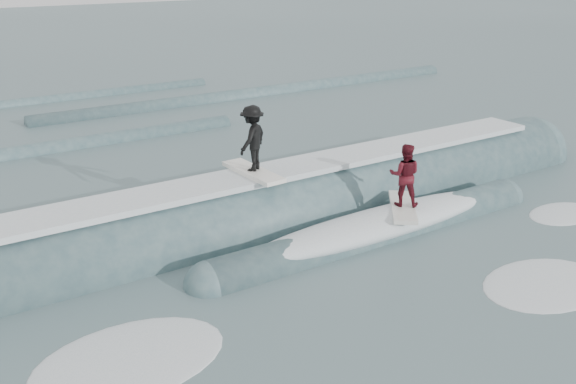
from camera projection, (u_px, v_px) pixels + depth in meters
ground at (395, 302)px, 12.36m from camera, size 160.00×160.00×0.00m
breaking_wave at (278, 222)px, 15.99m from camera, size 22.89×4.04×2.53m
surfer_black at (252, 142)px, 15.16m from camera, size 1.17×2.02×1.67m
surfer_red at (404, 180)px, 15.23m from camera, size 1.67×1.91×1.62m
whitewater at (394, 317)px, 11.86m from camera, size 17.64×7.53×0.10m
far_swells at (104, 118)px, 26.23m from camera, size 37.33×8.65×0.80m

